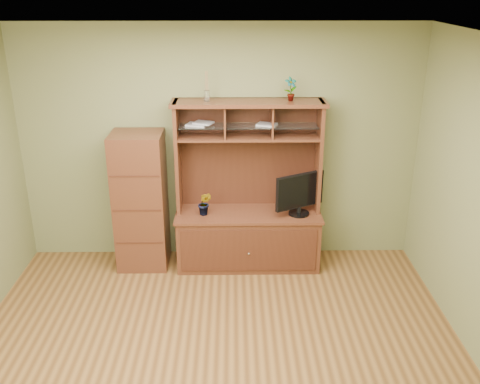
{
  "coord_description": "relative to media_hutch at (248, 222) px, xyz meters",
  "views": [
    {
      "loc": [
        0.16,
        -3.82,
        3.11
      ],
      "look_at": [
        0.22,
        1.2,
        1.1
      ],
      "focal_mm": 40.0,
      "sensor_mm": 36.0,
      "label": 1
    }
  ],
  "objects": [
    {
      "name": "orchid_plant",
      "position": [
        -0.49,
        -0.08,
        0.26
      ],
      "size": [
        0.17,
        0.15,
        0.27
      ],
      "primitive_type": "imported",
      "rotation": [
        0.0,
        0.0,
        -0.22
      ],
      "color": "#28541C",
      "rests_on": "media_hutch"
    },
    {
      "name": "room",
      "position": [
        -0.32,
        -1.73,
        0.83
      ],
      "size": [
        4.54,
        4.04,
        2.74
      ],
      "color": "#533417",
      "rests_on": "ground"
    },
    {
      "name": "monitor",
      "position": [
        0.57,
        -0.08,
        0.38
      ],
      "size": [
        0.55,
        0.33,
        0.48
      ],
      "rotation": [
        0.0,
        0.0,
        0.49
      ],
      "color": "black",
      "rests_on": "media_hutch"
    },
    {
      "name": "reed_diffuser",
      "position": [
        -0.44,
        0.08,
        1.5
      ],
      "size": [
        0.06,
        0.06,
        0.32
      ],
      "color": "silver",
      "rests_on": "media_hutch"
    },
    {
      "name": "top_plant",
      "position": [
        0.44,
        0.08,
        1.5
      ],
      "size": [
        0.16,
        0.13,
        0.25
      ],
      "primitive_type": "imported",
      "rotation": [
        0.0,
        0.0,
        0.33
      ],
      "color": "#356D26",
      "rests_on": "media_hutch"
    },
    {
      "name": "magazines",
      "position": [
        -0.29,
        0.08,
        1.13
      ],
      "size": [
        1.01,
        0.22,
        0.04
      ],
      "color": "#AAAAAF",
      "rests_on": "media_hutch"
    },
    {
      "name": "side_cabinet",
      "position": [
        -1.21,
        -0.0,
        0.26
      ],
      "size": [
        0.56,
        0.51,
        1.57
      ],
      "color": "#462114",
      "rests_on": "room"
    },
    {
      "name": "media_hutch",
      "position": [
        0.0,
        0.0,
        0.0
      ],
      "size": [
        1.66,
        0.61,
        1.9
      ],
      "color": "#462114",
      "rests_on": "room"
    }
  ]
}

